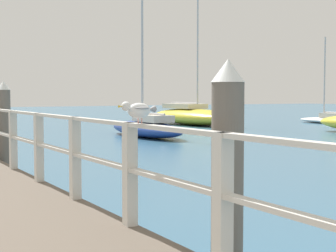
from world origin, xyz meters
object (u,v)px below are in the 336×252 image
object	(u,v)px
seagull_foreground	(139,110)
dock_piling_far	(4,129)
dock_piling_near	(227,184)
boat_2	(193,116)
boat_5	(146,128)
boat_4	(327,119)

from	to	relation	value
seagull_foreground	dock_piling_far	bearing A→B (deg)	-19.98
dock_piling_near	boat_2	distance (m)	27.51
dock_piling_near	dock_piling_far	distance (m)	8.11
boat_5	boat_2	bearing A→B (deg)	46.13
dock_piling_near	boat_2	world-z (taller)	boat_2
dock_piling_far	boat_2	xyz separation A→B (m)	(14.88, 15.02, -0.53)
boat_4	boat_5	size ratio (longest dim) A/B	0.84
seagull_foreground	boat_2	size ratio (longest dim) A/B	0.04
seagull_foreground	boat_4	bearing A→B (deg)	-67.90
dock_piling_far	boat_4	xyz separation A→B (m)	(23.25, 11.93, -0.81)
seagull_foreground	boat_4	size ratio (longest dim) A/B	0.08
seagull_foreground	boat_5	world-z (taller)	boat_5
boat_2	boat_4	size ratio (longest dim) A/B	1.97
dock_piling_far	boat_2	world-z (taller)	boat_2
seagull_foreground	boat_2	bearing A→B (deg)	-51.38
seagull_foreground	boat_2	distance (m)	26.98
boat_4	dock_piling_near	bearing A→B (deg)	-138.77
boat_4	boat_5	bearing A→B (deg)	-166.52
dock_piling_near	boat_4	world-z (taller)	boat_4
boat_2	seagull_foreground	bearing A→B (deg)	53.23
boat_2	boat_4	xyz separation A→B (m)	(8.37, -3.09, -0.27)
dock_piling_far	boat_5	distance (m)	11.67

